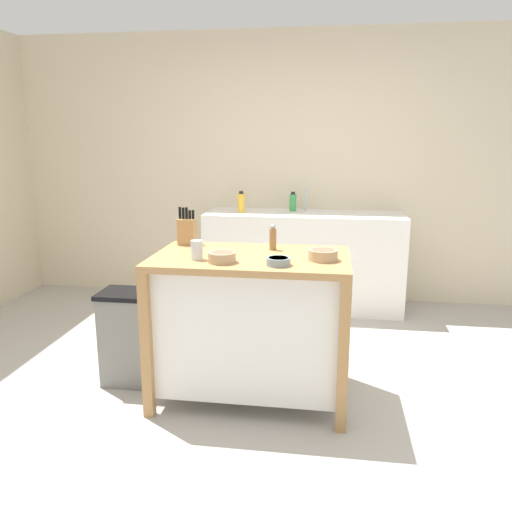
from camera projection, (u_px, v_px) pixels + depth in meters
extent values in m
plane|color=#ADA8A0|center=(262.00, 402.00, 3.18)|extent=(6.64, 6.64, 0.00)
cube|color=beige|center=(293.00, 169.00, 5.06)|extent=(5.64, 0.10, 2.60)
cube|color=#AD7F4C|center=(251.00, 259.00, 3.07)|extent=(1.18, 0.72, 0.04)
cube|color=white|center=(251.00, 323.00, 3.16)|extent=(1.08, 0.62, 0.78)
cube|color=#AD7F4C|center=(147.00, 346.00, 2.94)|extent=(0.06, 0.06, 0.88)
cube|color=#AD7F4C|center=(343.00, 358.00, 2.78)|extent=(0.06, 0.06, 0.88)
cube|color=#AD7F4C|center=(180.00, 309.00, 3.57)|extent=(0.06, 0.06, 0.88)
cube|color=#AD7F4C|center=(341.00, 317.00, 3.41)|extent=(0.06, 0.06, 0.88)
cube|color=#AD7F4C|center=(187.00, 232.00, 3.36)|extent=(0.11, 0.09, 0.17)
cylinder|color=black|center=(180.00, 213.00, 3.34)|extent=(0.02, 0.02, 0.08)
cylinder|color=black|center=(183.00, 213.00, 3.34)|extent=(0.02, 0.02, 0.07)
cylinder|color=black|center=(186.00, 213.00, 3.34)|extent=(0.02, 0.02, 0.08)
cylinder|color=black|center=(190.00, 215.00, 3.34)|extent=(0.02, 0.02, 0.06)
cylinder|color=black|center=(193.00, 215.00, 3.33)|extent=(0.02, 0.02, 0.06)
cylinder|color=tan|center=(222.00, 257.00, 2.89)|extent=(0.16, 0.16, 0.06)
cylinder|color=brown|center=(222.00, 253.00, 2.89)|extent=(0.13, 0.13, 0.01)
cylinder|color=tan|center=(323.00, 255.00, 2.94)|extent=(0.17, 0.17, 0.06)
cylinder|color=brown|center=(323.00, 250.00, 2.93)|extent=(0.14, 0.14, 0.01)
cylinder|color=gray|center=(278.00, 261.00, 2.83)|extent=(0.13, 0.13, 0.04)
cylinder|color=#49555B|center=(278.00, 258.00, 2.82)|extent=(0.11, 0.11, 0.01)
cylinder|color=silver|center=(197.00, 250.00, 2.95)|extent=(0.07, 0.07, 0.11)
cylinder|color=olive|center=(273.00, 239.00, 3.20)|extent=(0.04, 0.04, 0.13)
sphere|color=#99999E|center=(273.00, 227.00, 3.19)|extent=(0.03, 0.03, 0.03)
cube|color=slate|center=(130.00, 339.00, 3.39)|extent=(0.34, 0.26, 0.60)
cube|color=black|center=(127.00, 294.00, 3.32)|extent=(0.36, 0.28, 0.03)
cube|color=white|center=(304.00, 260.00, 4.90)|extent=(1.85, 0.60, 0.91)
cube|color=silver|center=(304.00, 215.00, 4.78)|extent=(0.44, 0.36, 0.03)
cylinder|color=#B7BCC1|center=(306.00, 200.00, 4.90)|extent=(0.02, 0.02, 0.22)
cylinder|color=yellow|center=(241.00, 203.00, 4.83)|extent=(0.07, 0.07, 0.18)
cylinder|color=black|center=(241.00, 192.00, 4.80)|extent=(0.04, 0.04, 0.02)
cylinder|color=green|center=(293.00, 203.00, 4.91)|extent=(0.07, 0.07, 0.16)
cylinder|color=black|center=(293.00, 193.00, 4.88)|extent=(0.04, 0.04, 0.02)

